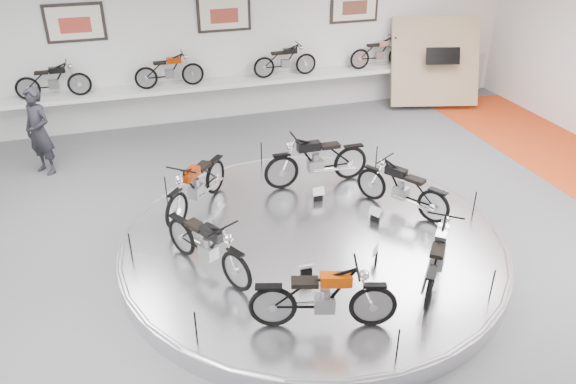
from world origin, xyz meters
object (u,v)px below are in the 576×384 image
object	(u,v)px
bike_a	(402,187)
visitor	(39,131)
bike_d	(207,244)
bike_f	(438,255)
bike_c	(196,184)
bike_b	(317,159)
bike_e	(323,297)
display_platform	(312,244)
shelf	(230,83)

from	to	relation	value
bike_a	visitor	xyz separation A→B (m)	(-6.30, 4.23, 0.18)
bike_d	bike_f	distance (m)	3.41
bike_a	bike_f	world-z (taller)	bike_a
bike_c	bike_d	xyz separation A→B (m)	(-0.15, -1.91, -0.03)
bike_b	bike_e	bearing A→B (deg)	71.36
display_platform	bike_d	distance (m)	1.98
bike_e	visitor	world-z (taller)	visitor
bike_d	bike_f	world-z (taller)	bike_d
display_platform	bike_d	xyz separation A→B (m)	(-1.84, -0.41, 0.63)
display_platform	shelf	distance (m)	6.46
display_platform	bike_e	distance (m)	2.26
bike_b	visitor	bearing A→B (deg)	-28.16
display_platform	bike_d	world-z (taller)	bike_d
bike_b	bike_d	size ratio (longest dim) A/B	1.10
display_platform	bike_f	world-z (taller)	bike_f
bike_e	shelf	bearing A→B (deg)	102.77
bike_e	bike_c	bearing A→B (deg)	123.61
bike_a	visitor	distance (m)	7.59
shelf	bike_d	distance (m)	7.06
bike_c	bike_a	bearing A→B (deg)	111.28
display_platform	bike_b	world-z (taller)	bike_b
bike_e	display_platform	bearing A→B (deg)	90.57
bike_f	bike_b	bearing A→B (deg)	49.06
bike_c	bike_e	world-z (taller)	bike_c
bike_f	bike_a	bearing A→B (deg)	25.61
bike_a	bike_b	world-z (taller)	bike_b
bike_a	bike_d	distance (m)	3.72
bike_c	bike_f	size ratio (longest dim) A/B	1.08
shelf	bike_d	size ratio (longest dim) A/B	6.74
bike_b	bike_f	bearing A→B (deg)	100.33
shelf	visitor	size ratio (longest dim) A/B	5.80
bike_c	bike_b	bearing A→B (deg)	136.27
shelf	bike_e	xyz separation A→B (m)	(-0.61, -8.48, -0.21)
bike_e	bike_d	bearing A→B (deg)	143.22
bike_c	visitor	bearing A→B (deg)	-98.42
bike_a	bike_e	xyz separation A→B (m)	(-2.42, -2.43, 0.02)
bike_b	bike_d	world-z (taller)	bike_b
bike_c	bike_f	world-z (taller)	bike_c
bike_a	bike_b	distance (m)	1.81
bike_b	bike_f	world-z (taller)	bike_b
display_platform	shelf	bearing A→B (deg)	90.00
bike_a	bike_f	xyz separation A→B (m)	(-0.48, -2.03, -0.00)
bike_b	bike_d	distance (m)	3.36
bike_c	shelf	bearing A→B (deg)	-159.58
bike_e	bike_b	bearing A→B (deg)	88.07
bike_c	bike_d	bearing A→B (deg)	34.76
bike_f	bike_e	bearing A→B (deg)	140.56
bike_a	bike_d	xyz separation A→B (m)	(-3.64, -0.77, 0.01)
shelf	bike_c	world-z (taller)	bike_c
bike_c	bike_e	xyz separation A→B (m)	(1.07, -3.57, -0.02)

